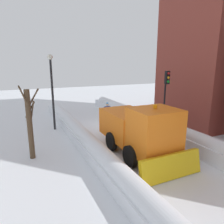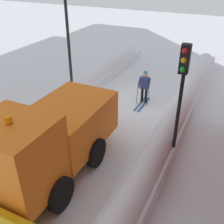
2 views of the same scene
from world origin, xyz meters
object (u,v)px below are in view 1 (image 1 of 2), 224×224
(skier, at_px, (107,111))
(street_lamp, at_px, (52,84))
(plow_truck, at_px, (139,129))
(traffic_light_pole, at_px, (166,90))
(bare_tree_near, at_px, (30,123))

(skier, height_order, street_lamp, street_lamp)
(plow_truck, xyz_separation_m, traffic_light_pole, (-3.64, -2.26, 1.69))
(traffic_light_pole, height_order, bare_tree_near, traffic_light_pole)
(traffic_light_pole, relative_size, bare_tree_near, 1.15)
(plow_truck, height_order, skier, plow_truck)
(skier, bearing_deg, bare_tree_near, 35.60)
(skier, relative_size, traffic_light_pole, 0.40)
(traffic_light_pole, relative_size, street_lamp, 0.80)
(skier, xyz_separation_m, traffic_light_pole, (-2.62, 4.39, 2.17))
(skier, bearing_deg, traffic_light_pole, 120.81)
(plow_truck, relative_size, street_lamp, 1.05)
(plow_truck, distance_m, traffic_light_pole, 4.61)
(plow_truck, xyz_separation_m, bare_tree_near, (5.43, -2.02, 0.50))
(street_lamp, xyz_separation_m, bare_tree_near, (1.95, 4.59, -1.58))
(skier, distance_m, street_lamp, 5.19)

